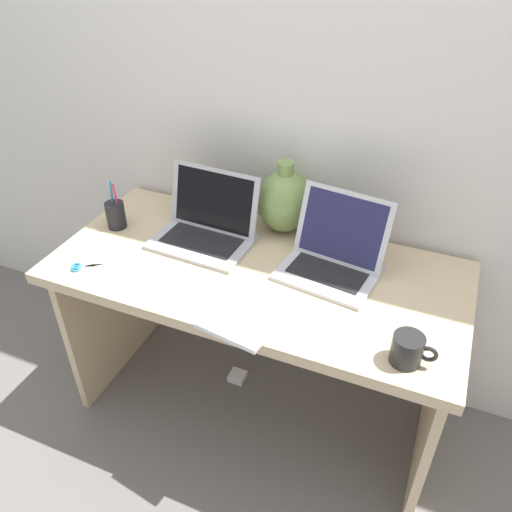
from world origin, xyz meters
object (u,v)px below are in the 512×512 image
laptop_left (208,223)px  laptop_right (335,251)px  green_vase (284,201)px  coffee_mug (408,350)px  notebook_stack (240,321)px  pen_cup (116,215)px  power_brick (237,376)px  scissors (85,266)px

laptop_left → laptop_right: bearing=-0.4°
green_vase → coffee_mug: bearing=-42.9°
laptop_right → notebook_stack: size_ratio=1.62×
pen_cup → power_brick: 0.90m
green_vase → laptop_left: bearing=-145.2°
laptop_left → notebook_stack: laptop_left is taller
laptop_left → pen_cup: laptop_left is taller
green_vase → notebook_stack: bearing=-83.7°
laptop_left → scissors: (-0.31, -0.33, -0.06)m
notebook_stack → coffee_mug: bearing=4.2°
scissors → power_brick: 0.89m
laptop_right → scissors: bearing=-157.5°
laptop_right → notebook_stack: (-0.18, -0.37, -0.06)m
notebook_stack → coffee_mug: coffee_mug is taller
laptop_left → pen_cup: (-0.35, -0.07, -0.01)m
laptop_right → green_vase: size_ratio=1.26×
pen_cup → green_vase: bearing=21.4°
notebook_stack → pen_cup: pen_cup is taller
green_vase → power_brick: (-0.14, -0.16, -0.84)m
green_vase → coffee_mug: 0.74m
laptop_left → scissors: bearing=-133.0°
laptop_left → pen_cup: size_ratio=1.95×
laptop_left → scissors: 0.45m
green_vase → scissors: (-0.54, -0.49, -0.12)m
pen_cup → notebook_stack: bearing=-25.4°
coffee_mug → green_vase: bearing=137.1°
laptop_right → coffee_mug: bearing=-48.5°
laptop_right → pen_cup: laptop_right is taller
coffee_mug → power_brick: bearing=153.1°
green_vase → pen_cup: green_vase is taller
coffee_mug → scissors: size_ratio=0.91×
scissors → power_brick: size_ratio=1.94×
laptop_right → scissors: (-0.78, -0.33, -0.06)m
scissors → power_brick: bearing=39.4°
laptop_left → power_brick: size_ratio=5.17×
green_vase → notebook_stack: (0.06, -0.54, -0.11)m
coffee_mug → pen_cup: pen_cup is taller
laptop_right → power_brick: laptop_right is taller
laptop_right → power_brick: bearing=178.9°
coffee_mug → scissors: (-1.08, 0.01, -0.04)m
laptop_right → scissors: size_ratio=2.55×
pen_cup → scissors: pen_cup is taller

